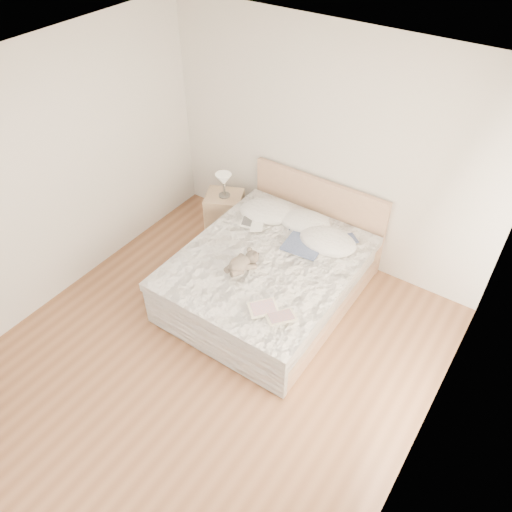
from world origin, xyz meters
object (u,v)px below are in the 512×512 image
at_px(nightstand, 225,213).
at_px(table_lamp, 224,181).
at_px(photo_book, 252,225).
at_px(bed, 272,274).
at_px(childrens_book, 272,313).
at_px(teddy_bear, 239,269).

bearing_deg(nightstand, table_lamp, -25.05).
distance_m(nightstand, photo_book, 0.85).
bearing_deg(bed, childrens_book, -57.30).
relative_size(nightstand, table_lamp, 1.80).
relative_size(childrens_book, teddy_bear, 1.21).
bearing_deg(table_lamp, bed, -29.40).
distance_m(nightstand, childrens_book, 2.12).
distance_m(bed, photo_book, 0.61).
height_order(nightstand, table_lamp, table_lamp).
xyz_separation_m(bed, childrens_book, (0.47, -0.73, 0.32)).
height_order(bed, childrens_book, bed).
relative_size(photo_book, teddy_bear, 0.87).
distance_m(nightstand, teddy_bear, 1.50).
bearing_deg(teddy_bear, photo_book, 127.72).
height_order(table_lamp, childrens_book, table_lamp).
bearing_deg(childrens_book, nightstand, 178.27).
bearing_deg(teddy_bear, bed, 86.61).
height_order(nightstand, photo_book, photo_book).
height_order(nightstand, childrens_book, childrens_book).
relative_size(table_lamp, photo_book, 1.09).
bearing_deg(childrens_book, teddy_bear, -168.48).
bearing_deg(photo_book, childrens_book, -72.29).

